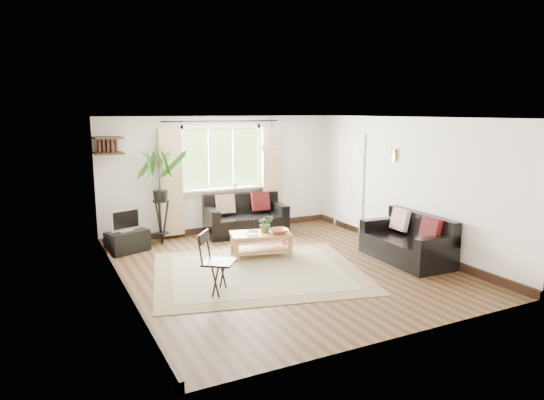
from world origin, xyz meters
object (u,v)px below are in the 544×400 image
sofa_back (246,216)px  sofa_right (406,239)px  coffee_table (261,245)px  folding_chair (219,263)px  palm_stand (161,197)px  tv_stand (128,242)px

sofa_back → sofa_right: (1.70, -2.88, -0.01)m
coffee_table → folding_chair: 1.84m
sofa_right → folding_chair: (-3.35, -0.00, 0.06)m
sofa_right → palm_stand: (-3.42, 2.93, 0.53)m
folding_chair → tv_stand: bearing=52.7°
coffee_table → sofa_back: bearing=75.9°
palm_stand → folding_chair: 2.97m
sofa_back → tv_stand: (-2.42, -0.24, -0.19)m
tv_stand → folding_chair: 2.75m
tv_stand → folding_chair: bearing=-93.6°
tv_stand → folding_chair: (0.77, -2.63, 0.24)m
tv_stand → palm_stand: palm_stand is taller
coffee_table → tv_stand: (-2.03, 1.31, -0.02)m
tv_stand → palm_stand: bearing=3.3°
sofa_right → folding_chair: bearing=-87.8°
coffee_table → folding_chair: folding_chair is taller
sofa_right → sofa_back: bearing=-147.2°
sofa_right → coffee_table: 2.48m
coffee_table → palm_stand: 2.20m
palm_stand → sofa_back: bearing=-1.8°
sofa_right → coffee_table: size_ratio=1.56×
sofa_right → tv_stand: 4.89m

